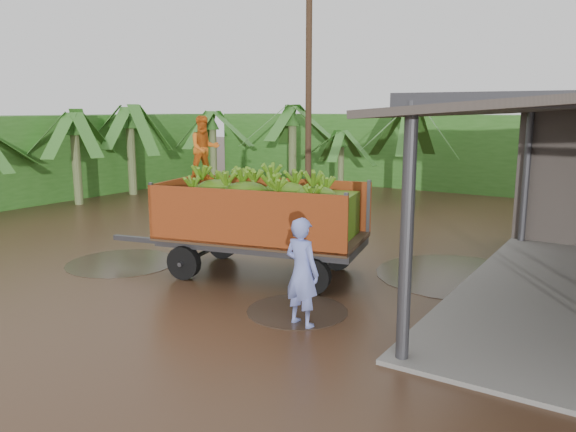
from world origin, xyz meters
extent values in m
plane|color=black|center=(0.00, 0.00, 0.00)|extent=(100.00, 100.00, 0.00)
cube|color=#2D661E|center=(-2.00, 16.00, 1.80)|extent=(22.00, 3.00, 3.60)
cube|color=#2D661E|center=(-14.00, 4.00, 1.80)|extent=(3.00, 18.00, 3.60)
cube|color=#47474C|center=(-2.45, -1.72, 0.57)|extent=(1.85, 0.53, 0.12)
imported|color=#D05F18|center=(-0.78, -1.24, 2.95)|extent=(0.89, 0.95, 1.54)
imported|color=#7E8EE5|center=(3.19, -3.23, 1.00)|extent=(0.81, 0.61, 2.00)
cylinder|color=#47301E|center=(-2.95, 7.30, 4.37)|extent=(0.24, 0.24, 8.73)
camera|label=1|loc=(8.23, -11.52, 3.89)|focal=35.00mm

